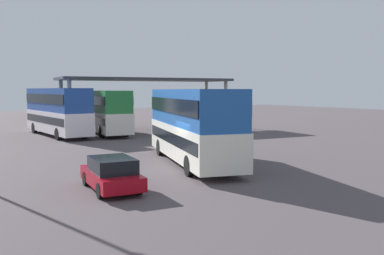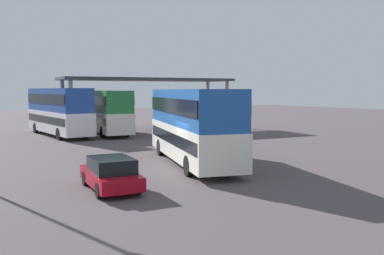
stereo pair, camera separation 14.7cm
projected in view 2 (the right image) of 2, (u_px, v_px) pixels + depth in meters
ground_plane at (191, 172)px, 21.05m from camera, size 140.00×140.00×0.00m
double_decker_main at (192, 123)px, 23.28m from camera, size 5.54×11.10×4.11m
parked_hatchback at (111, 174)px, 17.17m from camera, size 2.14×4.10×1.35m
double_decker_near_canopy at (59, 110)px, 37.56m from camera, size 2.96×11.13×4.22m
double_decker_mid_row at (105, 110)px, 39.22m from camera, size 3.73×10.82×4.01m
depot_canopy at (148, 82)px, 42.35m from camera, size 17.69×7.30×5.25m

